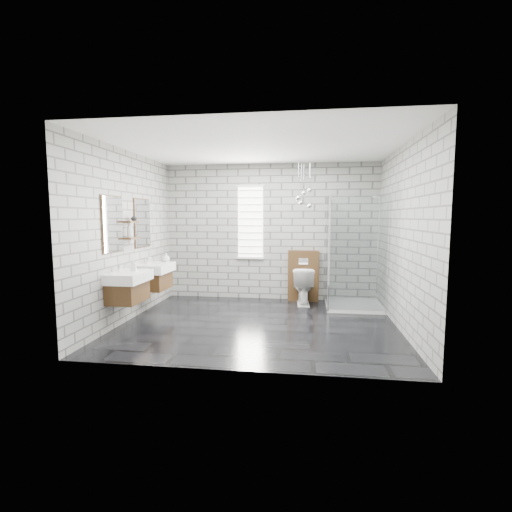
% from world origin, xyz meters
% --- Properties ---
extents(floor, '(4.20, 3.60, 0.02)m').
position_xyz_m(floor, '(0.00, 0.00, -0.01)').
color(floor, black).
rests_on(floor, ground).
extents(ceiling, '(4.20, 3.60, 0.02)m').
position_xyz_m(ceiling, '(0.00, 0.00, 2.71)').
color(ceiling, white).
rests_on(ceiling, wall_back).
extents(wall_back, '(4.20, 0.02, 2.70)m').
position_xyz_m(wall_back, '(0.00, 1.81, 1.35)').
color(wall_back, '#999994').
rests_on(wall_back, floor).
extents(wall_front, '(4.20, 0.02, 2.70)m').
position_xyz_m(wall_front, '(0.00, -1.81, 1.35)').
color(wall_front, '#999994').
rests_on(wall_front, floor).
extents(wall_left, '(0.02, 3.60, 2.70)m').
position_xyz_m(wall_left, '(-2.11, 0.00, 1.35)').
color(wall_left, '#999994').
rests_on(wall_left, floor).
extents(wall_right, '(0.02, 3.60, 2.70)m').
position_xyz_m(wall_right, '(2.11, 0.00, 1.35)').
color(wall_right, '#999994').
rests_on(wall_right, floor).
extents(vanity_left, '(0.47, 0.70, 1.57)m').
position_xyz_m(vanity_left, '(-1.91, -0.50, 0.76)').
color(vanity_left, '#4A3016').
rests_on(vanity_left, wall_left).
extents(vanity_right, '(0.47, 0.70, 1.57)m').
position_xyz_m(vanity_right, '(-1.91, 0.48, 0.76)').
color(vanity_right, '#4A3016').
rests_on(vanity_right, wall_left).
extents(shelf_lower, '(0.14, 0.30, 0.03)m').
position_xyz_m(shelf_lower, '(-2.03, -0.05, 1.32)').
color(shelf_lower, '#4A3016').
rests_on(shelf_lower, wall_left).
extents(shelf_upper, '(0.14, 0.30, 0.03)m').
position_xyz_m(shelf_upper, '(-2.03, -0.05, 1.58)').
color(shelf_upper, '#4A3016').
rests_on(shelf_upper, wall_left).
extents(window, '(0.56, 0.05, 1.48)m').
position_xyz_m(window, '(-0.40, 1.78, 1.55)').
color(window, white).
rests_on(window, wall_back).
extents(cistern_panel, '(0.60, 0.20, 1.00)m').
position_xyz_m(cistern_panel, '(0.67, 1.70, 0.50)').
color(cistern_panel, '#4A3016').
rests_on(cistern_panel, floor).
extents(flush_plate, '(0.18, 0.01, 0.12)m').
position_xyz_m(flush_plate, '(0.67, 1.60, 0.80)').
color(flush_plate, silver).
rests_on(flush_plate, cistern_panel).
extents(shower_enclosure, '(1.00, 1.00, 2.03)m').
position_xyz_m(shower_enclosure, '(1.50, 1.18, 0.50)').
color(shower_enclosure, white).
rests_on(shower_enclosure, floor).
extents(pendant_cluster, '(0.30, 0.26, 0.89)m').
position_xyz_m(pendant_cluster, '(0.67, 1.37, 2.02)').
color(pendant_cluster, silver).
rests_on(pendant_cluster, ceiling).
extents(toilet, '(0.43, 0.71, 0.71)m').
position_xyz_m(toilet, '(0.67, 1.42, 0.35)').
color(toilet, white).
rests_on(toilet, floor).
extents(soap_bottle_a, '(0.09, 0.10, 0.17)m').
position_xyz_m(soap_bottle_a, '(-1.84, -0.39, 0.93)').
color(soap_bottle_a, '#B2B2B2').
rests_on(soap_bottle_a, vanity_left).
extents(soap_bottle_b, '(0.15, 0.15, 0.16)m').
position_xyz_m(soap_bottle_b, '(-1.79, 0.78, 0.93)').
color(soap_bottle_b, '#B2B2B2').
rests_on(soap_bottle_b, vanity_right).
extents(soap_bottle_c, '(0.11, 0.12, 0.24)m').
position_xyz_m(soap_bottle_c, '(-2.02, -0.12, 1.45)').
color(soap_bottle_c, '#B2B2B2').
rests_on(soap_bottle_c, shelf_lower).
extents(vase, '(0.12, 0.12, 0.10)m').
position_xyz_m(vase, '(-2.02, 0.04, 1.64)').
color(vase, '#B2B2B2').
rests_on(vase, shelf_upper).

